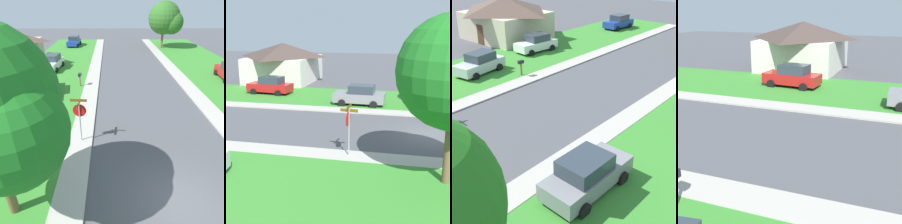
% 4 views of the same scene
% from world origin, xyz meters
% --- Properties ---
extents(ground_plane, '(120.00, 120.00, 0.00)m').
position_xyz_m(ground_plane, '(0.00, 0.00, 0.00)').
color(ground_plane, '#4C4C51').
extents(sidewalk_east, '(1.40, 56.00, 0.10)m').
position_xyz_m(sidewalk_east, '(4.70, 12.00, 0.05)').
color(sidewalk_east, '#ADA89E').
rests_on(sidewalk_east, ground).
extents(sidewalk_west, '(1.40, 56.00, 0.10)m').
position_xyz_m(sidewalk_west, '(-4.70, 12.00, 0.05)').
color(sidewalk_west, '#ADA89E').
rests_on(sidewalk_west, ground).
extents(lawn_west, '(8.00, 56.00, 0.08)m').
position_xyz_m(lawn_west, '(-9.40, 12.00, 0.04)').
color(lawn_west, '#38842D').
rests_on(lawn_west, ground).
extents(stop_sign_far_corner, '(0.92, 0.92, 2.77)m').
position_xyz_m(stop_sign_far_corner, '(-4.64, 4.46, 1.89)').
color(stop_sign_far_corner, '#9E9EA3').
rests_on(stop_sign_far_corner, ground).
extents(car_white_across_road, '(2.32, 4.44, 1.76)m').
position_xyz_m(car_white_across_road, '(-9.79, 19.08, 0.87)').
color(car_white_across_road, white).
rests_on(car_white_across_road, ground).
extents(car_blue_far_down_street, '(2.23, 4.40, 1.76)m').
position_xyz_m(car_blue_far_down_street, '(-9.24, 33.38, 0.87)').
color(car_blue_far_down_street, '#1E389E').
rests_on(car_blue_far_down_street, ground).
extents(car_silver_near_corner, '(2.49, 4.51, 1.76)m').
position_xyz_m(car_silver_near_corner, '(-8.80, 11.55, 0.87)').
color(car_silver_near_corner, silver).
rests_on(car_silver_near_corner, ground).
extents(tree_sidewalk_mid, '(5.53, 5.14, 7.37)m').
position_xyz_m(tree_sidewalk_mid, '(6.43, 31.24, 4.63)').
color(tree_sidewalk_mid, brown).
rests_on(tree_sidewalk_mid, ground).
extents(house_left_setback, '(9.03, 7.84, 4.60)m').
position_xyz_m(house_left_setback, '(-16.24, 20.67, 2.38)').
color(house_left_setback, beige).
rests_on(house_left_setback, ground).
extents(mailbox, '(0.30, 0.51, 1.31)m').
position_xyz_m(mailbox, '(-5.76, 13.35, 1.01)').
color(mailbox, brown).
rests_on(mailbox, ground).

